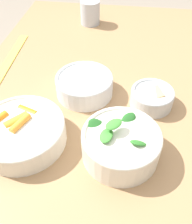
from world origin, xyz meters
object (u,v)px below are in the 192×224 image
object	(u,v)px
bowl_beans_hotdog	(84,85)
ruler	(10,59)
bowl_cookies	(152,97)
cup	(90,13)
bowl_greens	(121,143)
bowl_carrots	(22,131)

from	to	relation	value
bowl_beans_hotdog	ruler	world-z (taller)	bowl_beans_hotdog
ruler	bowl_cookies	bearing A→B (deg)	-108.61
bowl_cookies	ruler	distance (m)	0.48
ruler	cup	world-z (taller)	cup
cup	bowl_greens	bearing A→B (deg)	-165.42
bowl_beans_hotdog	ruler	xyz separation A→B (m)	(0.13, 0.27, -0.03)
bowl_beans_hotdog	bowl_cookies	size ratio (longest dim) A/B	1.39
bowl_beans_hotdog	bowl_cookies	bearing A→B (deg)	-96.71
bowl_beans_hotdog	cup	world-z (taller)	cup
cup	ruler	bearing A→B (deg)	143.09
bowl_carrots	bowl_greens	distance (m)	0.22
bowl_greens	cup	xyz separation A→B (m)	(0.62, 0.16, 0.01)
bowl_greens	bowl_cookies	world-z (taller)	bowl_greens
bowl_carrots	ruler	xyz separation A→B (m)	(0.32, 0.16, -0.03)
bowl_greens	bowl_carrots	bearing A→B (deg)	87.77
bowl_cookies	ruler	size ratio (longest dim) A/B	0.35
bowl_greens	bowl_beans_hotdog	size ratio (longest dim) A/B	1.08
bowl_carrots	bowl_beans_hotdog	size ratio (longest dim) A/B	1.27
bowl_cookies	ruler	world-z (taller)	bowl_cookies
bowl_carrots	cup	xyz separation A→B (m)	(0.61, -0.06, 0.01)
bowl_carrots	ruler	world-z (taller)	bowl_carrots
bowl_greens	bowl_beans_hotdog	bearing A→B (deg)	29.98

